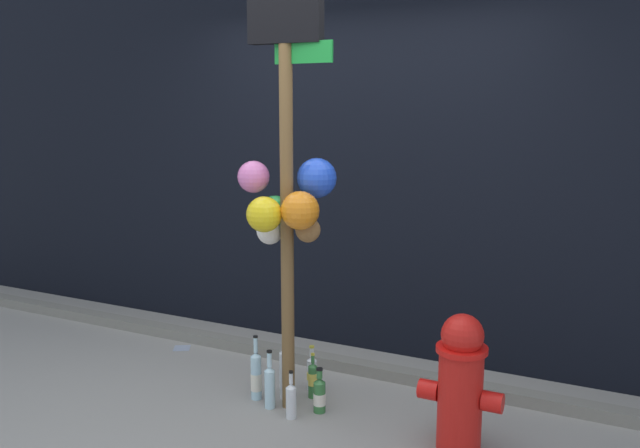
{
  "coord_description": "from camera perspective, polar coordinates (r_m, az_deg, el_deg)",
  "views": [
    {
      "loc": [
        1.89,
        -3.04,
        1.86
      ],
      "look_at": [
        0.21,
        0.36,
        1.16
      ],
      "focal_mm": 37.82,
      "sensor_mm": 36.0,
      "label": 1
    }
  ],
  "objects": [
    {
      "name": "bottle_3",
      "position": [
        4.35,
        -2.96,
        -12.43
      ],
      "size": [
        0.07,
        0.07,
        0.4
      ],
      "color": "silver",
      "rests_on": "ground_plane"
    },
    {
      "name": "ground_plane",
      "position": [
        4.03,
        -5.15,
        -17.08
      ],
      "size": [
        14.0,
        14.0,
        0.0
      ],
      "primitive_type": "plane",
      "color": "gray"
    },
    {
      "name": "bottle_6",
      "position": [
        4.19,
        -0.04,
        -14.26
      ],
      "size": [
        0.08,
        0.08,
        0.28
      ],
      "color": "#337038",
      "rests_on": "ground_plane"
    },
    {
      "name": "bottle_1",
      "position": [
        4.12,
        -2.46,
        -14.63
      ],
      "size": [
        0.06,
        0.06,
        0.29
      ],
      "color": "silver",
      "rests_on": "ground_plane"
    },
    {
      "name": "building_wall",
      "position": [
        4.98,
        4.09,
        8.95
      ],
      "size": [
        10.0,
        0.2,
        3.47
      ],
      "color": "black",
      "rests_on": "ground_plane"
    },
    {
      "name": "fire_hydrant",
      "position": [
        3.76,
        11.81,
        -12.97
      ],
      "size": [
        0.45,
        0.27,
        0.76
      ],
      "color": "red",
      "rests_on": "ground_plane"
    },
    {
      "name": "memorial_post",
      "position": [
        3.9,
        -2.8,
        4.22
      ],
      "size": [
        0.6,
        0.52,
        2.53
      ],
      "color": "brown",
      "rests_on": "ground_plane"
    },
    {
      "name": "curb_strip",
      "position": [
        4.84,
        1.35,
        -11.66
      ],
      "size": [
        8.0,
        0.12,
        0.08
      ],
      "primitive_type": "cube",
      "color": "slate",
      "rests_on": "ground_plane"
    },
    {
      "name": "bottle_0",
      "position": [
        4.24,
        -4.27,
        -13.43
      ],
      "size": [
        0.07,
        0.07,
        0.37
      ],
      "color": "#B2DBEA",
      "rests_on": "ground_plane"
    },
    {
      "name": "bottle_4",
      "position": [
        4.36,
        -5.43,
        -12.69
      ],
      "size": [
        0.07,
        0.07,
        0.42
      ],
      "color": "#B2DBEA",
      "rests_on": "ground_plane"
    },
    {
      "name": "litter_0",
      "position": [
        5.32,
        -11.61,
        -10.23
      ],
      "size": [
        0.17,
        0.16,
        0.01
      ],
      "primitive_type": "cube",
      "rotation": [
        0.0,
        0.0,
        0.52
      ],
      "color": "#8C99B2",
      "rests_on": "ground_plane"
    },
    {
      "name": "bottle_5",
      "position": [
        4.49,
        -0.7,
        -12.43
      ],
      "size": [
        0.07,
        0.07,
        0.3
      ],
      "color": "silver",
      "rests_on": "ground_plane"
    },
    {
      "name": "bottle_2",
      "position": [
        4.37,
        -0.61,
        -13.0
      ],
      "size": [
        0.06,
        0.06,
        0.29
      ],
      "color": "#337038",
      "rests_on": "ground_plane"
    }
  ]
}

